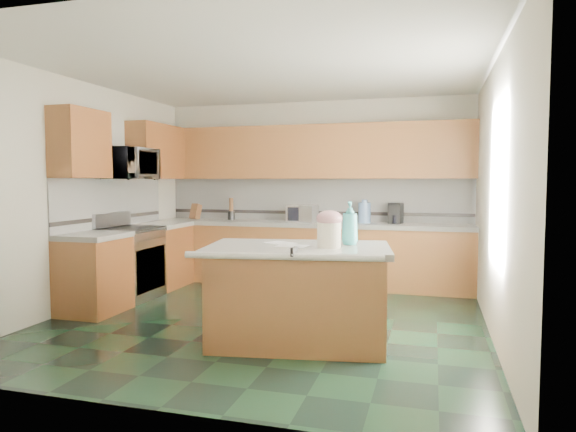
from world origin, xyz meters
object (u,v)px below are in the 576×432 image
(soap_bottle_island, at_px, (350,223))
(coffee_maker, at_px, (396,213))
(knife_block, at_px, (196,212))
(treat_jar, at_px, (329,235))
(island_top, at_px, (298,249))
(toaster_oven, at_px, (302,214))
(island_base, at_px, (298,298))

(soap_bottle_island, relative_size, coffee_maker, 1.40)
(soap_bottle_island, xyz_separation_m, knife_block, (-2.82, 2.51, -0.09))
(soap_bottle_island, height_order, knife_block, soap_bottle_island)
(treat_jar, distance_m, soap_bottle_island, 0.32)
(island_top, height_order, toaster_oven, toaster_oven)
(island_base, distance_m, toaster_oven, 2.86)
(toaster_oven, bearing_deg, island_top, -69.18)
(island_base, relative_size, knife_block, 6.64)
(knife_block, xyz_separation_m, coffee_maker, (3.06, 0.03, 0.03))
(island_base, height_order, treat_jar, treat_jar)
(treat_jar, relative_size, toaster_oven, 0.55)
(island_base, height_order, island_top, island_top)
(knife_block, bearing_deg, coffee_maker, 16.04)
(treat_jar, height_order, coffee_maker, coffee_maker)
(toaster_oven, relative_size, coffee_maker, 1.41)
(island_base, xyz_separation_m, island_top, (0.00, 0.00, 0.46))
(soap_bottle_island, bearing_deg, coffee_maker, 87.20)
(coffee_maker, bearing_deg, soap_bottle_island, -82.31)
(island_top, distance_m, toaster_oven, 2.80)
(island_base, height_order, coffee_maker, coffee_maker)
(island_base, distance_m, island_top, 0.46)
(island_base, xyz_separation_m, knife_block, (-2.37, 2.72, 0.61))
(island_base, bearing_deg, coffee_maker, 67.04)
(island_base, distance_m, knife_block, 3.66)
(knife_block, bearing_deg, soap_bottle_island, -26.16)
(island_top, distance_m, coffee_maker, 2.84)
(soap_bottle_island, xyz_separation_m, toaster_oven, (-1.10, 2.51, -0.09))
(knife_block, bearing_deg, island_base, -33.44)
(island_top, relative_size, knife_block, 7.06)
(island_top, xyz_separation_m, toaster_oven, (-0.65, 2.72, 0.15))
(soap_bottle_island, height_order, toaster_oven, soap_bottle_island)
(coffee_maker, bearing_deg, toaster_oven, -165.48)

